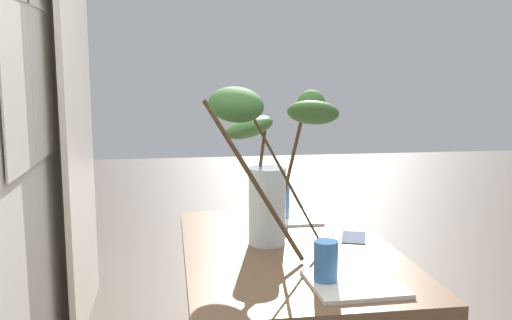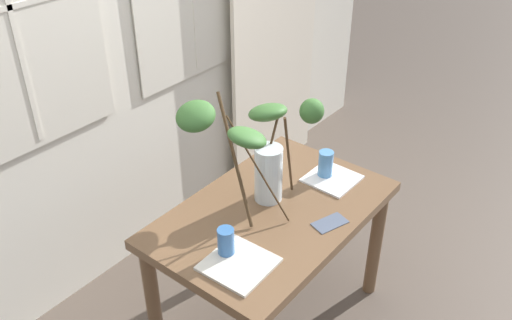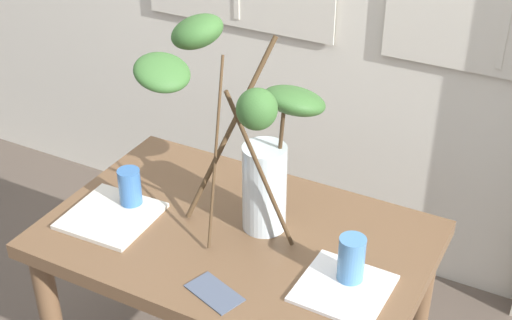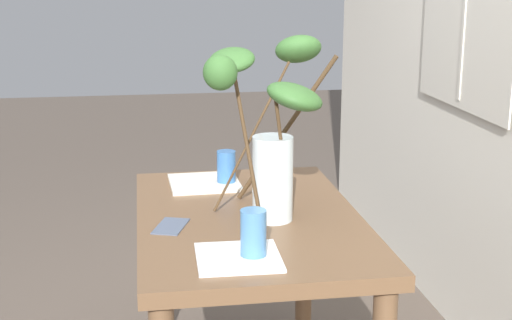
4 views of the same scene
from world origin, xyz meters
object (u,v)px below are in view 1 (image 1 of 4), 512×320
at_px(plate_square_left, 354,283).
at_px(plate_square_right, 291,218).
at_px(drinking_glass_blue_left, 326,263).
at_px(dining_table, 289,278).
at_px(drinking_glass_blue_right, 281,203).
at_px(vase_with_branches, 268,160).

relative_size(plate_square_left, plate_square_right, 1.10).
height_order(plate_square_left, plate_square_right, plate_square_left).
bearing_deg(drinking_glass_blue_left, plate_square_right, -4.10).
xyz_separation_m(dining_table, drinking_glass_blue_right, (0.39, -0.04, 0.19)).
xyz_separation_m(vase_with_branches, drinking_glass_blue_left, (-0.35, -0.11, -0.26)).
distance_m(dining_table, plate_square_left, 0.42).
distance_m(vase_with_branches, plate_square_right, 0.54).
distance_m(plate_square_left, plate_square_right, 0.77).
height_order(dining_table, vase_with_branches, vase_with_branches).
relative_size(dining_table, plate_square_left, 4.39).
relative_size(drinking_glass_blue_left, drinking_glass_blue_right, 0.92).
bearing_deg(drinking_glass_blue_right, dining_table, 173.71).
height_order(dining_table, drinking_glass_blue_right, drinking_glass_blue_right).
bearing_deg(plate_square_right, vase_with_branches, 157.23).
bearing_deg(drinking_glass_blue_right, plate_square_right, -90.89).
bearing_deg(drinking_glass_blue_left, plate_square_left, -102.10).
relative_size(drinking_glass_blue_right, plate_square_left, 0.55).
height_order(drinking_glass_blue_right, plate_square_right, drinking_glass_blue_right).
distance_m(drinking_glass_blue_right, plate_square_right, 0.08).
bearing_deg(drinking_glass_blue_left, vase_with_branches, 17.75).
height_order(dining_table, plate_square_left, plate_square_left).
height_order(dining_table, drinking_glass_blue_left, drinking_glass_blue_left).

